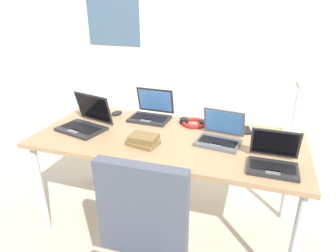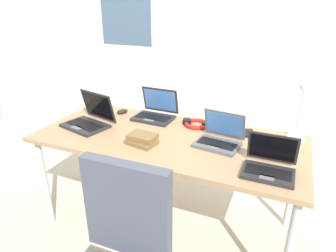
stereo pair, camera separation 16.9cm
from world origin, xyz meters
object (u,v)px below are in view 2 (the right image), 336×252
Objects in this scene: laptop_front_left at (89,119)px; computer_mouse at (122,111)px; laptop_near_mouse at (155,112)px; cell_phone at (249,133)px; headphones at (197,124)px; laptop_center at (219,138)px; laptop_back_left at (269,165)px; book_stack at (142,139)px; desk_lamp at (301,113)px; coffee_mug at (95,105)px.

laptop_front_left is 0.33m from computer_mouse.
laptop_near_mouse is 2.27× the size of cell_phone.
headphones reaches higher than cell_phone.
computer_mouse is at bearing 164.46° from laptop_center.
laptop_back_left reaches higher than cell_phone.
cell_phone is at bearing 15.67° from laptop_front_left.
computer_mouse is (-0.29, -0.02, -0.03)m from laptop_near_mouse.
book_stack is at bearing -159.91° from cell_phone.
headphones is at bearing 22.72° from laptop_front_left.
desk_lamp is 4.17× the size of computer_mouse.
coffee_mug reaches higher than cell_phone.
laptop_front_left is at bearing -61.73° from coffee_mug.
laptop_back_left is 1.51m from coffee_mug.
headphones is at bearing 134.13° from laptop_center.
desk_lamp reaches higher than laptop_front_left.
laptop_near_mouse is at bearing 179.57° from desk_lamp.
computer_mouse is 0.58m from book_stack.
laptop_center is at bearing -24.20° from laptop_near_mouse.
cell_phone is (1.02, -0.00, -0.01)m from computer_mouse.
laptop_near_mouse is at bearing 176.16° from headphones.
desk_lamp is 0.51m from laptop_back_left.
book_stack is at bearing -158.94° from laptop_center.
laptop_near_mouse is 0.54m from coffee_mug.
laptop_center is at bearing -151.16° from desk_lamp.
desk_lamp is at bearing 28.84° from laptop_center.
laptop_near_mouse is 0.29m from computer_mouse.
laptop_center reaches higher than computer_mouse.
laptop_front_left is 0.33m from coffee_mug.
laptop_back_left is at bearing -16.93° from coffee_mug.
book_stack is 1.87× the size of coffee_mug.
book_stack is (0.11, -0.44, -0.02)m from laptop_near_mouse.
book_stack is 0.76m from coffee_mug.
desk_lamp is 0.71m from headphones.
desk_lamp reaches higher than coffee_mug.
laptop_front_left is 1.41× the size of laptop_back_left.
laptop_front_left is 0.79m from headphones.
laptop_near_mouse reaches higher than laptop_back_left.
cell_phone is (-0.18, 0.46, -0.04)m from laptop_back_left.
laptop_back_left is (0.33, -0.22, -0.00)m from laptop_center.
laptop_back_left is at bearing 8.20° from computer_mouse.
headphones is (0.73, 0.31, -0.03)m from laptop_front_left.
headphones is (0.35, -0.02, -0.03)m from laptop_near_mouse.
computer_mouse is (0.09, 0.31, -0.03)m from laptop_front_left.
headphones is (-0.23, 0.23, -0.03)m from laptop_center.
laptop_back_left is 1.28m from computer_mouse.
laptop_back_left reaches higher than coffee_mug.
coffee_mug is at bearing 166.93° from cell_phone.
laptop_back_left is at bearing -28.03° from laptop_near_mouse.
laptop_center is at bearing 4.24° from laptop_front_left.
cell_phone is (-0.30, -0.01, -0.19)m from desk_lamp.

